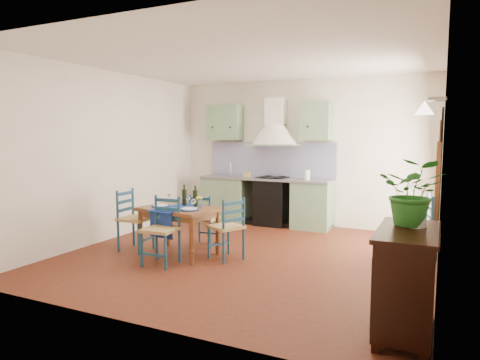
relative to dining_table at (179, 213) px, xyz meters
name	(u,v)px	position (x,y,z in m)	size (l,w,h in m)	color
floor	(247,256)	(0.93, 0.36, -0.61)	(5.00, 5.00, 0.00)	#461B0F
back_wall	(274,171)	(0.46, 2.65, 0.43)	(5.00, 0.96, 2.80)	white
right_wall	(441,168)	(3.43, 0.63, 0.72)	(0.26, 5.00, 2.80)	white
left_wall	(111,156)	(-1.57, 0.36, 0.79)	(0.04, 5.00, 2.80)	white
ceiling	(247,58)	(0.93, 0.36, 2.19)	(5.00, 5.00, 0.01)	silver
dining_table	(179,213)	(0.00, 0.00, 0.00)	(1.18, 0.91, 1.01)	brown
chair_near	(162,230)	(0.06, -0.50, -0.14)	(0.45, 0.45, 0.91)	navy
chair_far	(204,219)	(0.09, 0.56, -0.19)	(0.42, 0.42, 0.83)	navy
chair_left	(134,219)	(-0.75, -0.10, -0.14)	(0.45, 0.45, 0.92)	navy
chair_right	(227,228)	(0.76, 0.07, -0.16)	(0.55, 0.55, 0.88)	navy
chair_spare	(418,226)	(3.16, 1.24, -0.14)	(0.50, 0.50, 0.92)	navy
sideboard	(406,277)	(3.19, -1.28, -0.11)	(0.50, 1.05, 0.94)	black
potted_plant	(413,192)	(3.21, -1.12, 0.62)	(0.55, 0.47, 0.61)	#256E23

